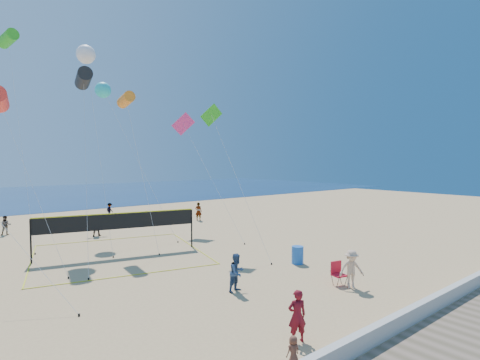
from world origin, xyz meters
TOP-DOWN VIEW (x-y plane):
  - ground at (0.00, 0.00)m, footprint 120.00×120.00m
  - ocean at (0.00, 62.00)m, footprint 140.00×50.00m
  - seawall at (0.00, -3.00)m, footprint 32.00×0.30m
  - woman at (-0.12, -1.32)m, footprint 0.75×0.64m
  - toddler at (-2.08, -2.98)m, footprint 0.42×0.31m
  - bystander_a at (1.30, 3.63)m, footprint 0.96×0.81m
  - bystander_b at (5.72, 0.61)m, footprint 1.33×1.21m
  - far_person_1 at (0.44, 20.35)m, footprint 1.66×0.69m
  - far_person_2 at (10.86, 21.81)m, footprint 0.75×0.78m
  - far_person_3 at (-5.07, 25.32)m, footprint 0.83×0.69m
  - far_person_4 at (4.91, 29.90)m, footprint 0.76×1.04m
  - camp_chair at (5.61, 1.30)m, footprint 0.72×0.84m
  - trash_barrel at (6.86, 5.00)m, footprint 0.77×0.77m
  - volleyball_net at (-0.37, 13.61)m, footprint 11.90×11.78m
  - kite_1 at (-0.93, 18.21)m, footprint 3.27×9.97m
  - kite_2 at (1.32, 16.20)m, footprint 0.95×5.42m
  - kite_4 at (5.64, 11.56)m, footprint 1.58×6.39m
  - kite_5 at (7.98, 19.36)m, footprint 1.95×9.49m
  - kite_6 at (-0.12, 20.25)m, footprint 1.72×8.16m
  - kite_7 at (1.64, 21.77)m, footprint 3.49×8.41m
  - kite_8 at (-4.53, 25.17)m, footprint 1.38×9.53m

SIDE VIEW (x-z plane):
  - ground at x=0.00m, z-range 0.00..0.00m
  - ocean at x=0.00m, z-range 0.00..0.03m
  - seawall at x=0.00m, z-range 0.00..0.60m
  - trash_barrel at x=6.86m, z-range 0.00..1.01m
  - camp_chair at x=5.61m, z-range 0.01..1.25m
  - far_person_4 at x=4.91m, z-range 0.00..1.44m
  - far_person_3 at x=-5.07m, z-range 0.00..1.54m
  - woman at x=-0.12m, z-range 0.00..1.74m
  - bystander_a at x=1.30m, z-range 0.00..1.74m
  - far_person_1 at x=0.44m, z-range 0.00..1.74m
  - bystander_b at x=5.72m, z-range 0.00..1.79m
  - far_person_2 at x=10.86m, z-range 0.00..1.80m
  - toddler at x=-2.08m, z-range 0.60..1.40m
  - volleyball_net at x=-0.37m, z-range 0.51..3.16m
  - kite_4 at x=5.64m, z-range 3.59..13.47m
  - kite_5 at x=7.98m, z-range 3.70..13.95m
  - kite_2 at x=1.32m, z-range 4.84..15.58m
  - kite_1 at x=-0.93m, z-range 5.53..17.92m
  - kite_7 at x=1.64m, z-range 5.53..17.92m
  - kite_6 at x=-0.12m, z-range 6.63..21.32m
  - kite_8 at x=-4.53m, z-range 7.43..23.55m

